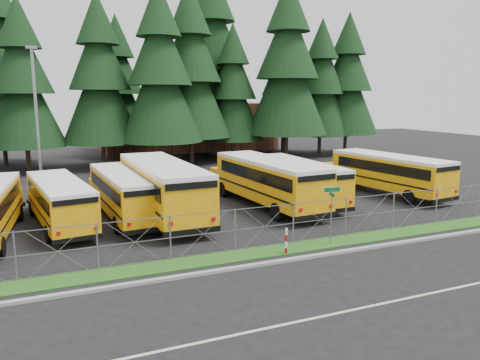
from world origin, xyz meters
The scene contains 26 objects.
ground centered at (0.00, 0.00, 0.00)m, with size 120.00×120.00×0.00m, color black.
curb centered at (0.00, -3.10, 0.06)m, with size 50.00×0.25×0.12m, color gray.
grass_verge centered at (0.00, -1.70, 0.03)m, with size 50.00×1.40×0.06m, color #1B4D16.
road_lane_line centered at (0.00, -8.00, 0.01)m, with size 50.00×0.12×0.01m, color beige.
chainlink_fence centered at (0.00, -1.00, 1.00)m, with size 44.00×0.10×2.00m, color gray, non-canonical shape.
brick_building centered at (6.00, 40.00, 3.00)m, with size 22.00×10.00×6.00m, color brown.
bus_1 centered at (-11.15, 6.59, 1.28)m, with size 2.31×9.78×2.56m, color orange, non-canonical shape.
bus_2 centered at (-7.64, 6.93, 1.37)m, with size 2.46×10.44×2.74m, color orange, non-canonical shape.
bus_3 centered at (-5.60, 6.47, 1.62)m, with size 2.92×12.37×3.24m, color orange, non-canonical shape.
bus_5 centered at (1.16, 6.40, 1.53)m, with size 2.76×11.70×3.07m, color orange, non-canonical shape.
bus_6 centered at (3.46, 6.73, 1.39)m, with size 2.51×10.61×2.78m, color orange, non-canonical shape.
bus_east centered at (10.73, 6.47, 1.43)m, with size 2.57×10.90×2.86m, color orange, non-canonical shape.
street_sign centered at (0.53, -1.88, 2.03)m, with size 0.83×0.55×2.81m.
striped_bollard centered at (-2.06, -2.25, 0.60)m, with size 0.11×0.11×1.20m, color #B20C0C.
light_standard centered at (-11.98, 14.05, 5.50)m, with size 0.70×0.35×10.14m.
conifer_2 centered at (-13.05, 27.61, 7.93)m, with size 7.17×7.17×15.86m, color black, non-canonical shape.
conifer_3 centered at (-6.28, 27.30, 8.32)m, with size 7.53×7.53×16.65m, color black, non-canonical shape.
conifer_4 centered at (-1.01, 24.94, 8.81)m, with size 7.96×7.96×17.61m, color black, non-canonical shape.
conifer_5 centered at (2.76, 27.48, 9.23)m, with size 8.35×8.35×18.46m, color black, non-canonical shape.
conifer_6 centered at (7.65, 27.82, 7.32)m, with size 6.62×6.62×14.63m, color black, non-canonical shape.
conifer_7 centered at (12.89, 25.26, 9.66)m, with size 8.74×8.74×19.32m, color black, non-canonical shape.
conifer_8 centered at (18.90, 27.96, 7.92)m, with size 7.16×7.16×15.83m, color black, non-canonical shape.
conifer_9 centered at (22.37, 27.63, 8.34)m, with size 7.55×7.55×16.69m, color black, non-canonical shape.
conifer_11 centered at (-3.51, 34.60, 7.93)m, with size 7.17×7.17×15.86m, color black, non-canonical shape.
conifer_12 centered at (6.95, 32.38, 10.83)m, with size 9.80×9.80×21.66m, color black, non-canonical shape.
conifer_13 centered at (15.71, 31.28, 7.76)m, with size 7.01×7.01×15.51m, color black, non-canonical shape.
Camera 1 is at (-11.76, -19.84, 6.99)m, focal length 35.00 mm.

